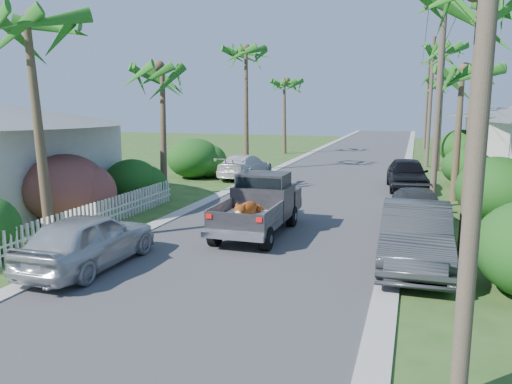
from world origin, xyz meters
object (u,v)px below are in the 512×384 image
(utility_pole_b, at_px, (439,100))
(parked_car_rm, at_px, (418,210))
(palm_r_c, at_px, (444,47))
(utility_pole_a, at_px, (481,94))
(pickup_truck, at_px, (261,203))
(palm_r_d, at_px, (439,78))
(utility_pole_d, at_px, (427,102))
(palm_l_b, at_px, (161,67))
(palm_l_d, at_px, (285,81))
(palm_l_a, at_px, (30,18))
(palm_l_c, at_px, (246,49))
(palm_r_b, at_px, (463,70))
(parked_car_ln, at_px, (89,240))
(utility_pole_c, at_px, (430,102))
(parked_car_rn, at_px, (415,236))
(parked_car_lf, at_px, (245,166))
(parked_car_rf, at_px, (407,174))

(utility_pole_b, bearing_deg, parked_car_rm, -98.77)
(palm_r_c, height_order, utility_pole_a, palm_r_c)
(pickup_truck, relative_size, utility_pole_b, 0.57)
(palm_r_d, height_order, utility_pole_d, utility_pole_d)
(palm_r_c, relative_size, utility_pole_d, 1.04)
(pickup_truck, relative_size, utility_pole_d, 0.57)
(parked_car_rm, xyz_separation_m, palm_l_b, (-11.78, 3.00, 5.47))
(pickup_truck, distance_m, palm_l_d, 28.36)
(palm_l_a, relative_size, palm_r_c, 0.87)
(palm_l_c, bearing_deg, palm_l_a, -90.60)
(palm_l_c, height_order, palm_r_c, palm_r_c)
(parked_car_rm, relative_size, palm_l_a, 0.57)
(palm_r_b, bearing_deg, palm_l_d, 124.59)
(utility_pole_b, bearing_deg, palm_r_c, 87.36)
(parked_car_ln, height_order, utility_pole_d, utility_pole_d)
(palm_r_c, height_order, utility_pole_c, palm_r_c)
(utility_pole_c, bearing_deg, parked_car_rn, -91.67)
(palm_l_c, height_order, palm_r_d, palm_l_c)
(utility_pole_a, bearing_deg, parked_car_ln, 158.55)
(palm_l_a, bearing_deg, parked_car_rn, 7.60)
(parked_car_rn, distance_m, palm_l_d, 32.14)
(palm_r_d, distance_m, utility_pole_c, 12.22)
(parked_car_lf, xyz_separation_m, palm_l_c, (-1.00, 3.16, 7.19))
(parked_car_ln, height_order, utility_pole_a, utility_pole_a)
(palm_l_d, xyz_separation_m, palm_r_c, (12.70, -8.00, 1.67))
(parked_car_ln, distance_m, palm_l_a, 6.82)
(parked_car_rf, bearing_deg, palm_r_d, 78.55)
(parked_car_rn, xyz_separation_m, parked_car_rf, (-0.47, 13.00, -0.04))
(parked_car_ln, relative_size, utility_pole_c, 0.51)
(parked_car_lf, distance_m, palm_l_a, 17.06)
(parked_car_rf, relative_size, palm_r_c, 0.51)
(palm_l_a, height_order, utility_pole_d, utility_pole_d)
(palm_r_c, bearing_deg, parked_car_rf, -101.65)
(parked_car_rn, distance_m, palm_r_c, 22.74)
(palm_r_b, height_order, utility_pole_c, utility_pole_c)
(palm_r_b, bearing_deg, pickup_truck, -130.24)
(palm_l_c, relative_size, utility_pole_d, 1.02)
(palm_r_d, distance_m, utility_pole_b, 27.10)
(parked_car_rm, relative_size, utility_pole_d, 0.52)
(palm_r_d, relative_size, utility_pole_a, 0.89)
(parked_car_lf, distance_m, palm_r_c, 15.21)
(palm_l_a, bearing_deg, utility_pole_c, 64.73)
(parked_car_ln, bearing_deg, palm_r_c, -111.57)
(parked_car_lf, bearing_deg, parked_car_rm, 140.02)
(pickup_truck, height_order, utility_pole_c, utility_pole_c)
(palm_l_b, xyz_separation_m, utility_pole_d, (12.40, 31.00, -1.55))
(parked_car_rf, xyz_separation_m, utility_pole_a, (1.16, -19.48, 3.78))
(parked_car_ln, distance_m, parked_car_lf, 17.28)
(palm_l_d, height_order, palm_r_b, palm_l_d)
(parked_car_rf, height_order, palm_l_b, palm_l_b)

